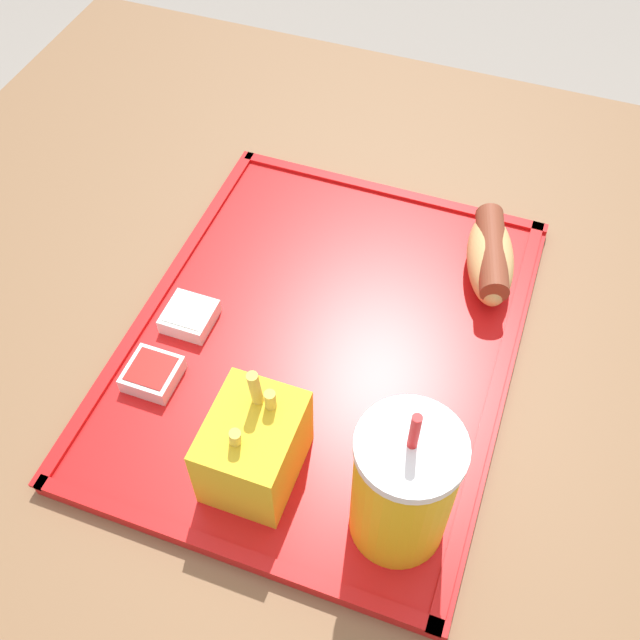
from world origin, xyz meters
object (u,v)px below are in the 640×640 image
Objects in this scene: hot_dog_far at (490,257)px; sauce_cup_mayo at (189,316)px; soda_cup at (403,487)px; sauce_cup_ketchup at (152,373)px; fries_carton at (254,447)px.

sauce_cup_mayo is (0.16, -0.25, -0.02)m from hot_dog_far.
soda_cup is at bearing 62.30° from sauce_cup_mayo.
sauce_cup_mayo and sauce_cup_ketchup have the same top height.
sauce_cup_mayo is at bearing -135.21° from fries_carton.
soda_cup is at bearing -2.29° from hot_dog_far.
sauce_cup_mayo is (-0.13, -0.24, -0.06)m from soda_cup.
soda_cup reaches higher than hot_dog_far.
soda_cup reaches higher than fries_carton.
fries_carton is 2.47× the size of sauce_cup_mayo.
hot_dog_far reaches higher than sauce_cup_ketchup.
fries_carton reaches higher than sauce_cup_ketchup.
sauce_cup_ketchup is at bearing -1.93° from sauce_cup_mayo.
hot_dog_far is at bearing 131.56° from sauce_cup_ketchup.
soda_cup is 1.48× the size of fries_carton.
hot_dog_far is 0.31m from fries_carton.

